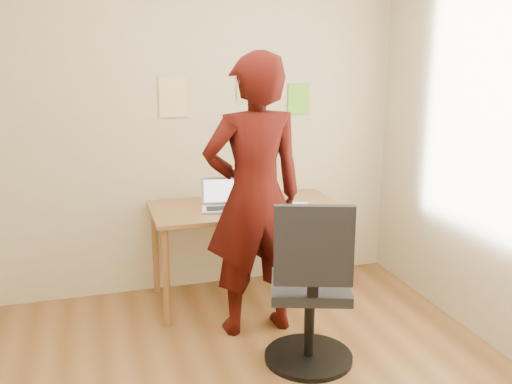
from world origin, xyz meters
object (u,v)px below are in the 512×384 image
object	(u,v)px
laptop	(222,202)
phone	(288,209)
desk	(246,217)
person	(254,197)
office_chair	(311,297)

from	to	relation	value
laptop	phone	size ratio (longest dim) A/B	2.20
desk	person	distance (m)	0.58
office_chair	person	bearing A→B (deg)	126.81
desk	office_chair	bearing A→B (deg)	-84.42
laptop	office_chair	world-z (taller)	office_chair
desk	person	xyz separation A→B (m)	(-0.08, -0.50, 0.28)
desk	office_chair	distance (m)	1.08
office_chair	person	distance (m)	0.76
laptop	office_chair	size ratio (longest dim) A/B	0.32
phone	person	size ratio (longest dim) A/B	0.08
phone	office_chair	size ratio (longest dim) A/B	0.14
desk	laptop	world-z (taller)	laptop
desk	person	world-z (taller)	person
laptop	person	xyz separation A→B (m)	(0.11, -0.48, 0.15)
office_chair	laptop	bearing A→B (deg)	124.20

